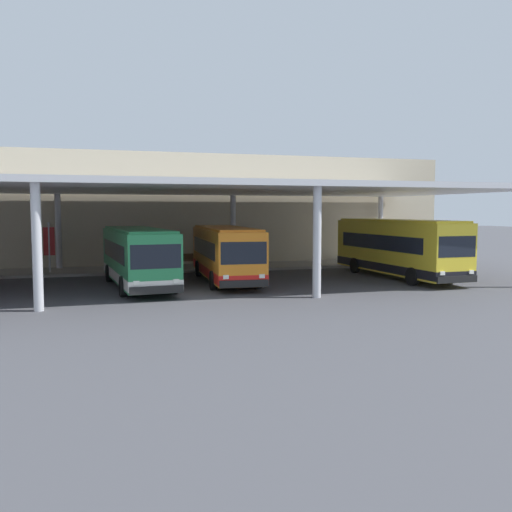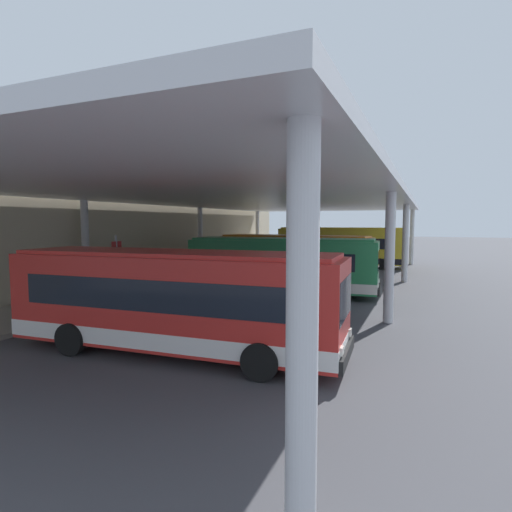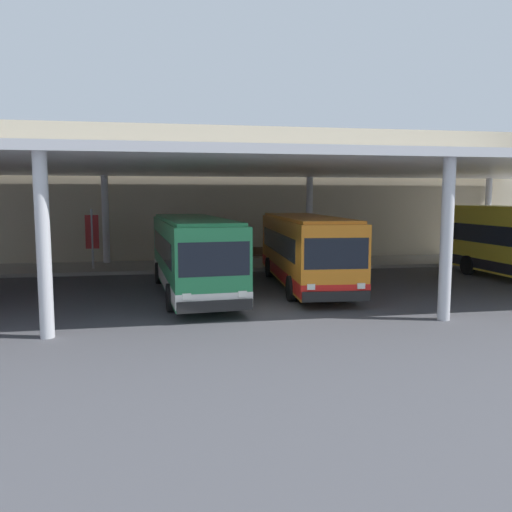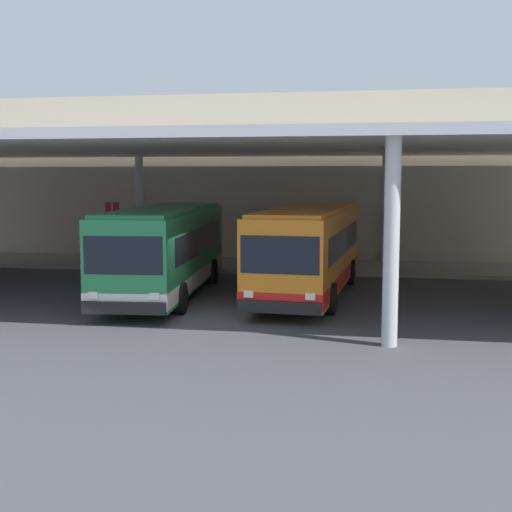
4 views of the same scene
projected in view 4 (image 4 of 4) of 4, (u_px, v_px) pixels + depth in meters
ground_plane at (183, 317)px, 20.85m from camera, size 200.00×200.00×0.00m
platform_kerb at (252, 265)px, 32.33m from camera, size 42.00×4.50×0.18m
station_building_facade at (264, 178)px, 35.03m from camera, size 48.00×1.60×8.39m
canopy_shelter at (222, 149)px, 25.61m from camera, size 40.00×17.00×5.55m
bus_second_bay at (166, 250)px, 24.48m from camera, size 3.32×10.69×3.17m
bus_middle_bay at (309, 250)px, 24.47m from camera, size 3.17×10.66×3.17m
bench_waiting at (309, 254)px, 31.86m from camera, size 1.80×0.45×0.92m
banner_sign at (113, 225)px, 32.48m from camera, size 0.70×0.12×3.20m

